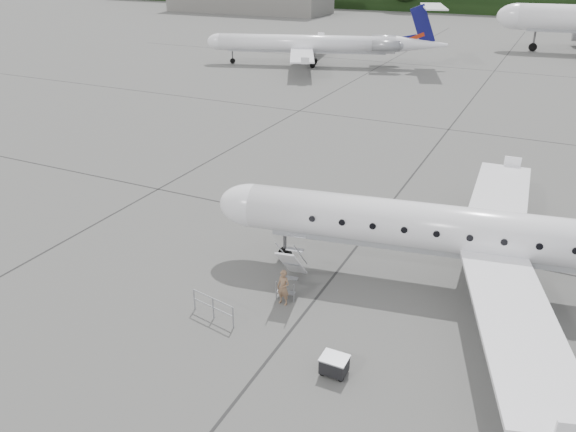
% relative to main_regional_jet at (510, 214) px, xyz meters
% --- Properties ---
extents(ground, '(320.00, 320.00, 0.00)m').
position_rel_main_regional_jet_xyz_m(ground, '(-2.62, -4.38, -3.81)').
color(ground, '#5A5A58').
rests_on(ground, ground).
extents(main_regional_jet, '(32.97, 26.23, 7.62)m').
position_rel_main_regional_jet_xyz_m(main_regional_jet, '(0.00, 0.00, 0.00)').
color(main_regional_jet, white).
rests_on(main_regional_jet, ground).
extents(airstair, '(1.26, 2.55, 2.39)m').
position_rel_main_regional_jet_xyz_m(airstair, '(-8.44, -3.86, -2.61)').
color(airstair, white).
rests_on(airstair, ground).
extents(passenger, '(0.65, 0.48, 1.64)m').
position_rel_main_regional_jet_xyz_m(passenger, '(-8.20, -5.21, -2.99)').
color(passenger, '#806046').
rests_on(passenger, ground).
extents(safety_railing, '(2.18, 0.48, 1.00)m').
position_rel_main_regional_jet_xyz_m(safety_railing, '(-10.34, -7.47, -3.31)').
color(safety_railing, '#93969B').
rests_on(safety_railing, ground).
extents(baggage_cart, '(0.93, 0.75, 0.80)m').
position_rel_main_regional_jet_xyz_m(baggage_cart, '(-4.55, -8.44, -3.41)').
color(baggage_cart, black).
rests_on(baggage_cart, ground).
extents(bg_regional_left, '(35.05, 29.68, 7.83)m').
position_rel_main_regional_jet_xyz_m(bg_regional_left, '(-30.40, 46.40, 0.11)').
color(bg_regional_left, white).
rests_on(bg_regional_left, ground).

